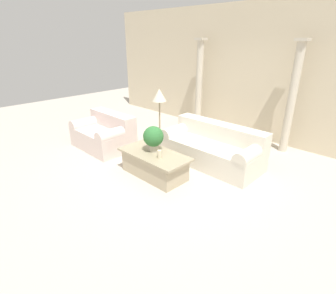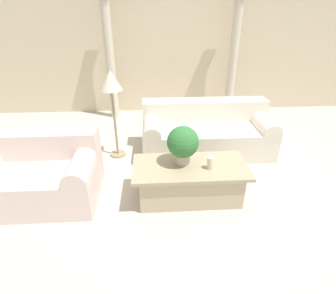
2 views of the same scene
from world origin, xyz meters
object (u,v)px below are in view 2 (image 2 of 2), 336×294
(coffee_table, at_px, (190,181))
(potted_plant, at_px, (183,143))
(floor_lamp, at_px, (111,87))
(sofa_long, at_px, (206,132))
(loveseat, at_px, (39,173))

(coffee_table, height_order, potted_plant, potted_plant)
(coffee_table, distance_m, floor_lamp, 1.75)
(sofa_long, xyz_separation_m, loveseat, (-2.28, -1.09, 0.01))
(coffee_table, bearing_deg, potted_plant, 141.78)
(loveseat, height_order, potted_plant, potted_plant)
(sofa_long, distance_m, floor_lamp, 1.65)
(sofa_long, xyz_separation_m, floor_lamp, (-1.45, -0.10, 0.79))
(loveseat, bearing_deg, sofa_long, 25.52)
(sofa_long, relative_size, coffee_table, 1.49)
(sofa_long, height_order, potted_plant, potted_plant)
(sofa_long, bearing_deg, coffee_table, -109.73)
(sofa_long, distance_m, coffee_table, 1.29)
(potted_plant, bearing_deg, sofa_long, 65.39)
(sofa_long, height_order, loveseat, same)
(loveseat, xyz_separation_m, coffee_table, (1.85, -0.13, -0.11))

